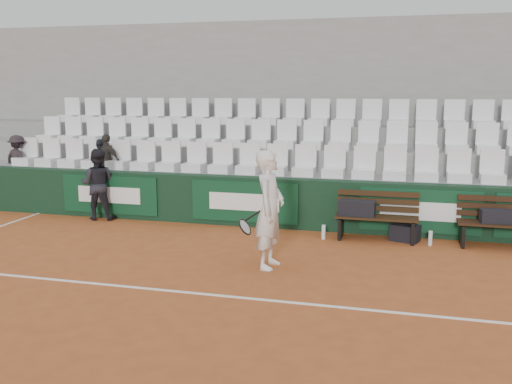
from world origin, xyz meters
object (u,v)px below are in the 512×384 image
object	(u,v)px
sports_bag_left	(357,208)
water_bottle_far	(430,238)
tennis_player	(270,210)
spectator_c	(100,143)
sports_bag_right	(496,216)
water_bottle_near	(324,232)
bench_right	(502,235)
spectator_b	(106,141)
spectator_a	(17,140)
sports_bag_ground	(405,233)
ball_kid	(98,184)
bench_left	(376,228)

from	to	relation	value
sports_bag_left	water_bottle_far	bearing A→B (deg)	-3.79
tennis_player	water_bottle_far	bearing A→B (deg)	37.92
spectator_c	tennis_player	bearing A→B (deg)	123.80
sports_bag_right	water_bottle_near	size ratio (longest dim) A/B	1.89
bench_right	spectator_b	bearing A→B (deg)	173.05
bench_right	water_bottle_far	world-z (taller)	bench_right
bench_right	water_bottle_near	xyz separation A→B (m)	(-3.10, -0.20, -0.09)
water_bottle_far	spectator_c	world-z (taller)	spectator_c
sports_bag_right	spectator_a	bearing A→B (deg)	174.38
sports_bag_ground	bench_right	bearing A→B (deg)	-1.64
bench_right	sports_bag_ground	world-z (taller)	bench_right
bench_right	water_bottle_far	distance (m)	1.21
bench_right	sports_bag_left	size ratio (longest dim) A/B	2.28
sports_bag_left	spectator_c	bearing A→B (deg)	169.71
bench_right	ball_kid	world-z (taller)	ball_kid
sports_bag_ground	bench_left	bearing A→B (deg)	-172.58
spectator_a	spectator_c	xyz separation A→B (m)	(2.17, 0.00, -0.02)
sports_bag_ground	ball_kid	size ratio (longest dim) A/B	0.33
bench_right	sports_bag_right	distance (m)	0.37
bench_right	spectator_b	distance (m)	8.37
spectator_c	water_bottle_near	bearing A→B (deg)	144.36
spectator_a	sports_bag_right	bearing A→B (deg)	-172.74
tennis_player	water_bottle_near	bearing A→B (deg)	72.77
water_bottle_near	tennis_player	bearing A→B (deg)	-107.23
ball_kid	spectator_a	world-z (taller)	spectator_a
sports_bag_right	water_bottle_far	bearing A→B (deg)	-173.38
sports_bag_left	tennis_player	size ratio (longest dim) A/B	0.36
sports_bag_right	water_bottle_far	distance (m)	1.17
water_bottle_near	sports_bag_left	bearing A→B (deg)	13.47
water_bottle_far	spectator_b	distance (m)	7.24
bench_right	sports_bag_left	bearing A→B (deg)	-178.59
water_bottle_far	spectator_b	world-z (taller)	spectator_b
bench_right	tennis_player	xyz separation A→B (m)	(-3.69, -2.09, 0.69)
water_bottle_near	spectator_c	xyz separation A→B (m)	(-5.26, 1.20, 1.41)
spectator_c	sports_bag_right	bearing A→B (deg)	150.15
sports_bag_left	spectator_b	size ratio (longest dim) A/B	0.54
sports_bag_right	ball_kid	size ratio (longest dim) A/B	0.34
water_bottle_near	spectator_b	bearing A→B (deg)	166.72
sports_bag_left	spectator_a	distance (m)	8.14
ball_kid	spectator_b	distance (m)	1.18
spectator_a	tennis_player	bearing A→B (deg)	168.59
bench_right	sports_bag_left	distance (m)	2.54
ball_kid	water_bottle_near	bearing A→B (deg)	163.95
spectator_c	water_bottle_far	bearing A→B (deg)	148.13
water_bottle_far	spectator_b	xyz separation A→B (m)	(-6.99, 1.15, 1.47)
bench_left	bench_right	bearing A→B (deg)	0.54
bench_left	spectator_a	xyz separation A→B (m)	(-8.37, 1.02, 1.34)
sports_bag_right	ball_kid	bearing A→B (deg)	178.32
water_bottle_far	sports_bag_ground	bearing A→B (deg)	156.00
sports_bag_left	sports_bag_right	bearing A→B (deg)	0.90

